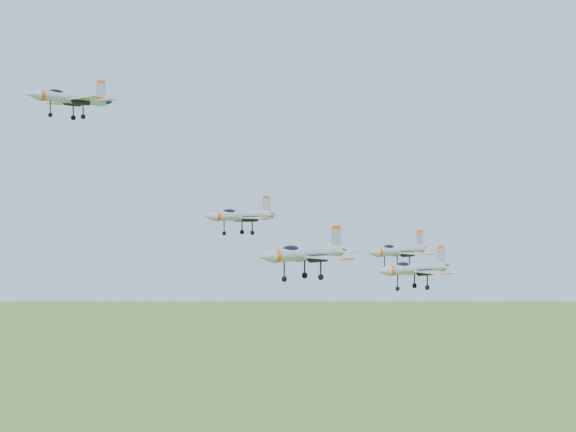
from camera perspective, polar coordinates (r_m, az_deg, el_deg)
jet_lead at (r=112.35m, az=-15.26°, el=8.11°), size 13.33×11.29×3.60m
jet_left_high at (r=102.99m, az=-3.42°, el=0.04°), size 11.92×9.97×3.19m
jet_right_high at (r=87.25m, az=1.16°, el=-2.68°), size 13.81×11.61×3.71m
jet_left_low at (r=121.90m, az=7.81°, el=-2.44°), size 13.75×11.49×3.68m
jet_right_low at (r=101.05m, az=8.94°, el=-3.70°), size 12.62×10.40×3.38m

